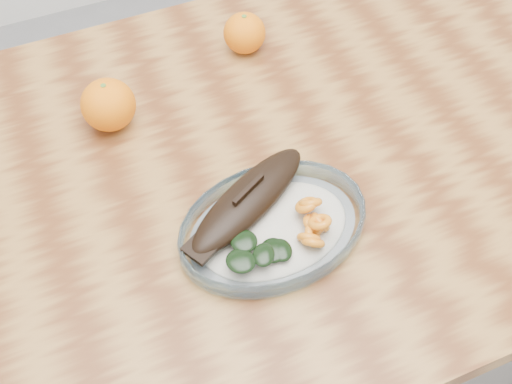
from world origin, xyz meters
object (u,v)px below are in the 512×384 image
plated_meal (272,224)px  orange_left (108,105)px  orange_right (244,33)px  dining_table (259,199)px

plated_meal → orange_left: (-0.15, 0.28, 0.02)m
plated_meal → orange_left: 0.32m
plated_meal → orange_right: plated_meal is taller
orange_left → orange_right: size_ratio=1.17×
dining_table → orange_left: 0.28m
dining_table → plated_meal: bearing=-105.6°
dining_table → plated_meal: size_ratio=2.36×
dining_table → orange_right: size_ratio=16.77×
plated_meal → dining_table: bearing=71.0°
plated_meal → orange_right: size_ratio=7.11×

